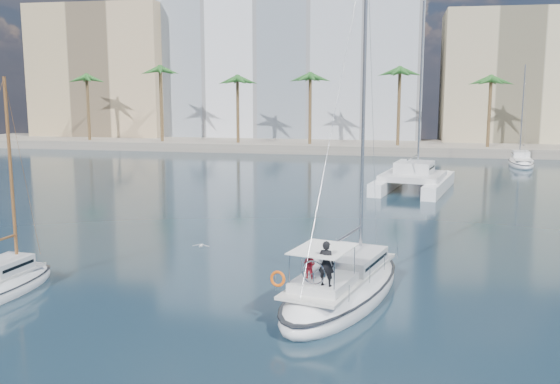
# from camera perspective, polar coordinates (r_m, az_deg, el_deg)

# --- Properties ---
(ground) EXTENTS (160.00, 160.00, 0.00)m
(ground) POSITION_cam_1_polar(r_m,az_deg,el_deg) (31.12, -1.28, -7.21)
(ground) COLOR black
(ground) RESTS_ON ground
(quay) EXTENTS (120.00, 14.00, 1.20)m
(quay) POSITION_cam_1_polar(r_m,az_deg,el_deg) (90.71, 7.08, 4.17)
(quay) COLOR gray
(quay) RESTS_ON ground
(building_modern) EXTENTS (42.00, 16.00, 28.00)m
(building_modern) POSITION_cam_1_polar(r_m,az_deg,el_deg) (103.87, 0.96, 12.31)
(building_modern) COLOR white
(building_modern) RESTS_ON ground
(building_tan_left) EXTENTS (22.00, 14.00, 22.00)m
(building_tan_left) POSITION_cam_1_polar(r_m,az_deg,el_deg) (109.43, -15.35, 10.26)
(building_tan_left) COLOR tan
(building_tan_left) RESTS_ON ground
(building_beige) EXTENTS (20.00, 14.00, 20.00)m
(building_beige) POSITION_cam_1_polar(r_m,az_deg,el_deg) (100.31, 20.40, 9.53)
(building_beige) COLOR #BDAF87
(building_beige) RESTS_ON ground
(palm_left) EXTENTS (3.60, 3.60, 12.30)m
(palm_left) POSITION_cam_1_polar(r_m,az_deg,el_deg) (95.13, -14.20, 10.04)
(palm_left) COLOR brown
(palm_left) RESTS_ON ground
(palm_centre) EXTENTS (3.60, 3.60, 12.30)m
(palm_centre) POSITION_cam_1_polar(r_m,az_deg,el_deg) (86.34, 7.01, 10.33)
(palm_centre) COLOR brown
(palm_centre) RESTS_ON ground
(main_sloop) EXTENTS (6.04, 11.26, 15.95)m
(main_sloop) POSITION_cam_1_polar(r_m,az_deg,el_deg) (27.08, 5.77, -8.72)
(main_sloop) COLOR white
(main_sloop) RESTS_ON ground
(catamaran) EXTENTS (7.71, 12.09, 16.44)m
(catamaran) POSITION_cam_1_polar(r_m,az_deg,el_deg) (56.38, 12.12, 1.33)
(catamaran) COLOR white
(catamaran) RESTS_ON ground
(seagull) EXTENTS (0.96, 0.41, 0.18)m
(seagull) POSITION_cam_1_polar(r_m,az_deg,el_deg) (34.14, -7.22, -4.90)
(seagull) COLOR silver
(seagull) RESTS_ON ground
(moored_yacht_a) EXTENTS (3.37, 9.52, 11.90)m
(moored_yacht_a) POSITION_cam_1_polar(r_m,az_deg,el_deg) (77.80, 21.15, 2.27)
(moored_yacht_a) COLOR white
(moored_yacht_a) RESTS_ON ground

